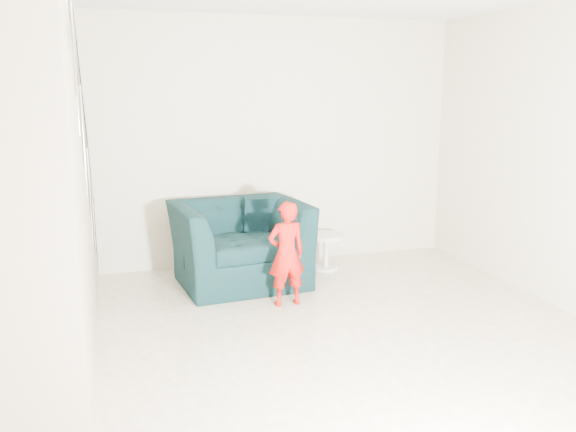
{
  "coord_description": "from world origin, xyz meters",
  "views": [
    {
      "loc": [
        -1.31,
        -3.77,
        1.93
      ],
      "look_at": [
        0.15,
        1.2,
        0.85
      ],
      "focal_mm": 38.0,
      "sensor_mm": 36.0,
      "label": 1
    }
  ],
  "objects_px": {
    "armchair": "(240,243)",
    "staircase": "(7,239)",
    "toddler": "(286,254)",
    "side_table": "(326,246)"
  },
  "relations": [
    {
      "from": "side_table",
      "to": "staircase",
      "type": "xyz_separation_m",
      "value": [
        -2.89,
        -1.71,
        0.68
      ]
    },
    {
      "from": "armchair",
      "to": "side_table",
      "type": "xyz_separation_m",
      "value": [
        0.99,
        0.19,
        -0.15
      ]
    },
    {
      "from": "armchair",
      "to": "side_table",
      "type": "height_order",
      "value": "armchair"
    },
    {
      "from": "toddler",
      "to": "armchair",
      "type": "bearing_deg",
      "value": -74.86
    },
    {
      "from": "toddler",
      "to": "side_table",
      "type": "bearing_deg",
      "value": -131.7
    },
    {
      "from": "side_table",
      "to": "toddler",
      "type": "bearing_deg",
      "value": -127.26
    },
    {
      "from": "side_table",
      "to": "staircase",
      "type": "bearing_deg",
      "value": -149.36
    },
    {
      "from": "armchair",
      "to": "staircase",
      "type": "bearing_deg",
      "value": -147.18
    },
    {
      "from": "toddler",
      "to": "staircase",
      "type": "distance_m",
      "value": 2.34
    },
    {
      "from": "armchair",
      "to": "side_table",
      "type": "distance_m",
      "value": 1.02
    }
  ]
}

